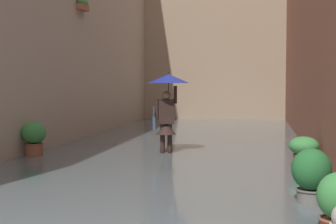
# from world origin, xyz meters

# --- Properties ---
(ground_plane) EXTENTS (60.00, 60.00, 0.00)m
(ground_plane) POSITION_xyz_m (0.00, -10.55, 0.00)
(ground_plane) COLOR slate
(flood_water) EXTENTS (7.63, 27.10, 0.09)m
(flood_water) POSITION_xyz_m (0.00, -10.55, 0.05)
(flood_water) COLOR #515B60
(flood_water) RESTS_ON ground_plane
(building_facade_far) EXTENTS (10.43, 1.80, 9.99)m
(building_facade_far) POSITION_xyz_m (0.00, -22.00, 5.00)
(building_facade_far) COLOR gray
(building_facade_far) RESTS_ON ground_plane
(person_wading) EXTENTS (1.05, 1.05, 2.12)m
(person_wading) POSITION_xyz_m (0.11, -8.97, 1.49)
(person_wading) COLOR black
(person_wading) RESTS_ON ground_plane
(potted_plant_far_right) EXTENTS (0.58, 0.58, 0.90)m
(potted_plant_far_right) POSITION_xyz_m (3.15, -7.85, 0.52)
(potted_plant_far_right) COLOR brown
(potted_plant_far_right) RESTS_ON ground_plane
(potted_plant_mid_left) EXTENTS (0.57, 0.57, 0.88)m
(potted_plant_mid_left) POSITION_xyz_m (-2.88, -4.05, 0.49)
(potted_plant_mid_left) COLOR #66605B
(potted_plant_mid_left) RESTS_ON ground_plane
(potted_plant_near_left) EXTENTS (0.62, 0.62, 0.72)m
(potted_plant_near_left) POSITION_xyz_m (-3.05, -7.29, 0.42)
(potted_plant_near_left) COLOR brown
(potted_plant_near_left) RESTS_ON ground_plane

